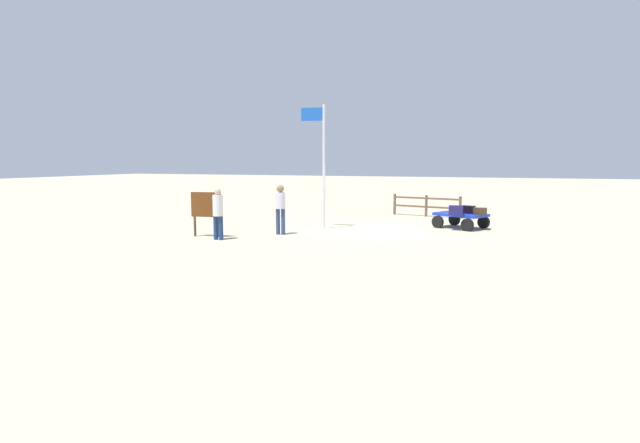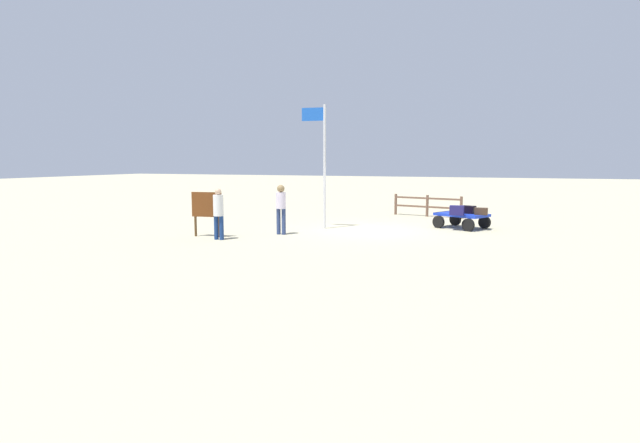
{
  "view_description": "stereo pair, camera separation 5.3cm",
  "coord_description": "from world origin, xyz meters",
  "px_view_note": "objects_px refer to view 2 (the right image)",
  "views": [
    {
      "loc": [
        -4.82,
        18.15,
        2.54
      ],
      "look_at": [
        -0.3,
        6.0,
        1.0
      ],
      "focal_mm": 29.33,
      "sensor_mm": 36.0,
      "label": 1
    },
    {
      "loc": [
        -4.87,
        18.13,
        2.54
      ],
      "look_at": [
        -0.3,
        6.0,
        1.0
      ],
      "focal_mm": 29.33,
      "sensor_mm": 36.0,
      "label": 2
    }
  ],
  "objects_px": {
    "worker_trailing": "(218,210)",
    "worker_lead": "(281,205)",
    "luggage_cart": "(461,217)",
    "flagpole": "(322,156)",
    "suitcase_olive": "(468,210)",
    "signboard": "(207,208)",
    "suitcase_maroon": "(481,211)",
    "suitcase_dark": "(457,210)"
  },
  "relations": [
    {
      "from": "suitcase_maroon",
      "to": "worker_trailing",
      "type": "distance_m",
      "value": 9.34
    },
    {
      "from": "suitcase_dark",
      "to": "signboard",
      "type": "height_order",
      "value": "signboard"
    },
    {
      "from": "suitcase_maroon",
      "to": "suitcase_olive",
      "type": "distance_m",
      "value": 0.6
    },
    {
      "from": "worker_trailing",
      "to": "flagpole",
      "type": "distance_m",
      "value": 4.65
    },
    {
      "from": "luggage_cart",
      "to": "suitcase_dark",
      "type": "height_order",
      "value": "suitcase_dark"
    },
    {
      "from": "suitcase_olive",
      "to": "suitcase_dark",
      "type": "bearing_deg",
      "value": 66.71
    },
    {
      "from": "worker_lead",
      "to": "signboard",
      "type": "relative_size",
      "value": 1.14
    },
    {
      "from": "worker_lead",
      "to": "signboard",
      "type": "bearing_deg",
      "value": 33.07
    },
    {
      "from": "luggage_cart",
      "to": "flagpole",
      "type": "xyz_separation_m",
      "value": [
        4.83,
        1.86,
        2.25
      ]
    },
    {
      "from": "signboard",
      "to": "worker_lead",
      "type": "bearing_deg",
      "value": -146.93
    },
    {
      "from": "luggage_cart",
      "to": "worker_lead",
      "type": "xyz_separation_m",
      "value": [
        5.58,
        3.86,
        0.59
      ]
    },
    {
      "from": "suitcase_maroon",
      "to": "suitcase_dark",
      "type": "bearing_deg",
      "value": 27.26
    },
    {
      "from": "worker_lead",
      "to": "suitcase_dark",
      "type": "bearing_deg",
      "value": -150.33
    },
    {
      "from": "luggage_cart",
      "to": "signboard",
      "type": "distance_m",
      "value": 9.27
    },
    {
      "from": "flagpole",
      "to": "luggage_cart",
      "type": "bearing_deg",
      "value": -158.9
    },
    {
      "from": "suitcase_dark",
      "to": "worker_lead",
      "type": "height_order",
      "value": "worker_lead"
    },
    {
      "from": "suitcase_maroon",
      "to": "worker_lead",
      "type": "distance_m",
      "value": 7.25
    },
    {
      "from": "worker_lead",
      "to": "flagpole",
      "type": "relative_size",
      "value": 0.37
    },
    {
      "from": "signboard",
      "to": "suitcase_dark",
      "type": "bearing_deg",
      "value": -149.38
    },
    {
      "from": "luggage_cart",
      "to": "signboard",
      "type": "bearing_deg",
      "value": 34.23
    },
    {
      "from": "luggage_cart",
      "to": "suitcase_olive",
      "type": "relative_size",
      "value": 3.68
    },
    {
      "from": "suitcase_dark",
      "to": "suitcase_olive",
      "type": "bearing_deg",
      "value": -113.29
    },
    {
      "from": "suitcase_maroon",
      "to": "signboard",
      "type": "relative_size",
      "value": 0.31
    },
    {
      "from": "worker_lead",
      "to": "worker_trailing",
      "type": "bearing_deg",
      "value": 52.25
    },
    {
      "from": "suitcase_olive",
      "to": "worker_trailing",
      "type": "relative_size",
      "value": 0.34
    },
    {
      "from": "luggage_cart",
      "to": "flagpole",
      "type": "distance_m",
      "value": 5.65
    },
    {
      "from": "suitcase_dark",
      "to": "flagpole",
      "type": "relative_size",
      "value": 0.11
    },
    {
      "from": "suitcase_olive",
      "to": "flagpole",
      "type": "distance_m",
      "value": 5.77
    },
    {
      "from": "suitcase_olive",
      "to": "worker_trailing",
      "type": "distance_m",
      "value": 9.16
    },
    {
      "from": "flagpole",
      "to": "signboard",
      "type": "relative_size",
      "value": 3.06
    },
    {
      "from": "suitcase_dark",
      "to": "worker_trailing",
      "type": "height_order",
      "value": "worker_trailing"
    },
    {
      "from": "worker_trailing",
      "to": "flagpole",
      "type": "bearing_deg",
      "value": -119.4
    },
    {
      "from": "luggage_cart",
      "to": "flagpole",
      "type": "height_order",
      "value": "flagpole"
    },
    {
      "from": "suitcase_maroon",
      "to": "suitcase_dark",
      "type": "xyz_separation_m",
      "value": [
        0.81,
        0.42,
        0.05
      ]
    },
    {
      "from": "suitcase_dark",
      "to": "signboard",
      "type": "distance_m",
      "value": 8.8
    },
    {
      "from": "suitcase_olive",
      "to": "flagpole",
      "type": "xyz_separation_m",
      "value": [
        5.08,
        1.91,
        1.96
      ]
    },
    {
      "from": "worker_trailing",
      "to": "worker_lead",
      "type": "bearing_deg",
      "value": -127.75
    },
    {
      "from": "suitcase_dark",
      "to": "worker_trailing",
      "type": "relative_size",
      "value": 0.3
    },
    {
      "from": "suitcase_olive",
      "to": "flagpole",
      "type": "height_order",
      "value": "flagpole"
    },
    {
      "from": "worker_lead",
      "to": "signboard",
      "type": "height_order",
      "value": "worker_lead"
    },
    {
      "from": "luggage_cart",
      "to": "worker_trailing",
      "type": "distance_m",
      "value": 8.96
    },
    {
      "from": "worker_lead",
      "to": "flagpole",
      "type": "height_order",
      "value": "flagpole"
    }
  ]
}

